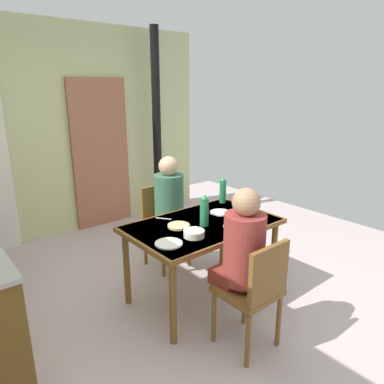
{
  "coord_description": "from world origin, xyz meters",
  "views": [
    {
      "loc": [
        -1.67,
        -2.11,
        1.88
      ],
      "look_at": [
        0.27,
        0.23,
        0.98
      ],
      "focal_mm": 33.28,
      "sensor_mm": 36.0,
      "label": 1
    }
  ],
  "objects_px": {
    "water_bottle_green_far": "(204,211)",
    "serving_bowl_center": "(194,233)",
    "chair_near_diner": "(255,289)",
    "dining_table": "(203,231)",
    "person_near_diner": "(243,246)",
    "water_bottle_green_near": "(223,190)",
    "chair_far_diner": "(163,221)",
    "person_far_diner": "(170,199)"
  },
  "relations": [
    {
      "from": "person_far_diner",
      "to": "water_bottle_green_far",
      "type": "relative_size",
      "value": 2.72
    },
    {
      "from": "person_far_diner",
      "to": "water_bottle_green_near",
      "type": "height_order",
      "value": "person_far_diner"
    },
    {
      "from": "dining_table",
      "to": "chair_near_diner",
      "type": "distance_m",
      "value": 0.8
    },
    {
      "from": "chair_near_diner",
      "to": "water_bottle_green_near",
      "type": "relative_size",
      "value": 3.16
    },
    {
      "from": "serving_bowl_center",
      "to": "chair_near_diner",
      "type": "bearing_deg",
      "value": -81.98
    },
    {
      "from": "chair_near_diner",
      "to": "serving_bowl_center",
      "type": "bearing_deg",
      "value": 98.02
    },
    {
      "from": "water_bottle_green_far",
      "to": "serving_bowl_center",
      "type": "relative_size",
      "value": 1.66
    },
    {
      "from": "person_near_diner",
      "to": "water_bottle_green_far",
      "type": "relative_size",
      "value": 2.72
    },
    {
      "from": "dining_table",
      "to": "person_far_diner",
      "type": "relative_size",
      "value": 1.71
    },
    {
      "from": "chair_near_diner",
      "to": "water_bottle_green_near",
      "type": "height_order",
      "value": "water_bottle_green_near"
    },
    {
      "from": "chair_far_diner",
      "to": "person_far_diner",
      "type": "xyz_separation_m",
      "value": [
        -0.0,
        -0.14,
        0.28
      ]
    },
    {
      "from": "dining_table",
      "to": "chair_near_diner",
      "type": "xyz_separation_m",
      "value": [
        -0.17,
        -0.76,
        -0.15
      ]
    },
    {
      "from": "water_bottle_green_far",
      "to": "serving_bowl_center",
      "type": "distance_m",
      "value": 0.28
    },
    {
      "from": "person_far_diner",
      "to": "water_bottle_green_far",
      "type": "bearing_deg",
      "value": 79.05
    },
    {
      "from": "person_far_diner",
      "to": "water_bottle_green_near",
      "type": "relative_size",
      "value": 2.79
    },
    {
      "from": "dining_table",
      "to": "person_near_diner",
      "type": "relative_size",
      "value": 1.71
    },
    {
      "from": "chair_far_diner",
      "to": "person_far_diner",
      "type": "distance_m",
      "value": 0.31
    },
    {
      "from": "chair_far_diner",
      "to": "water_bottle_green_far",
      "type": "distance_m",
      "value": 0.9
    },
    {
      "from": "water_bottle_green_near",
      "to": "person_near_diner",
      "type": "bearing_deg",
      "value": -127.33
    },
    {
      "from": "water_bottle_green_near",
      "to": "dining_table",
      "type": "bearing_deg",
      "value": -150.66
    },
    {
      "from": "dining_table",
      "to": "serving_bowl_center",
      "type": "xyz_separation_m",
      "value": [
        -0.25,
        -0.18,
        0.11
      ]
    },
    {
      "from": "person_near_diner",
      "to": "serving_bowl_center",
      "type": "height_order",
      "value": "person_near_diner"
    },
    {
      "from": "water_bottle_green_near",
      "to": "person_far_diner",
      "type": "bearing_deg",
      "value": 143.43
    },
    {
      "from": "chair_far_diner",
      "to": "water_bottle_green_near",
      "type": "height_order",
      "value": "water_bottle_green_near"
    },
    {
      "from": "chair_near_diner",
      "to": "water_bottle_green_far",
      "type": "bearing_deg",
      "value": 78.87
    },
    {
      "from": "person_far_diner",
      "to": "person_near_diner",
      "type": "bearing_deg",
      "value": 77.79
    },
    {
      "from": "chair_far_diner",
      "to": "person_far_diner",
      "type": "relative_size",
      "value": 1.13
    },
    {
      "from": "water_bottle_green_far",
      "to": "person_near_diner",
      "type": "bearing_deg",
      "value": -103.68
    },
    {
      "from": "person_far_diner",
      "to": "serving_bowl_center",
      "type": "height_order",
      "value": "person_far_diner"
    },
    {
      "from": "dining_table",
      "to": "person_near_diner",
      "type": "xyz_separation_m",
      "value": [
        -0.17,
        -0.63,
        0.13
      ]
    },
    {
      "from": "dining_table",
      "to": "person_near_diner",
      "type": "height_order",
      "value": "person_near_diner"
    },
    {
      "from": "chair_far_diner",
      "to": "serving_bowl_center",
      "type": "height_order",
      "value": "chair_far_diner"
    },
    {
      "from": "person_far_diner",
      "to": "water_bottle_green_near",
      "type": "distance_m",
      "value": 0.55
    },
    {
      "from": "chair_far_diner",
      "to": "person_near_diner",
      "type": "xyz_separation_m",
      "value": [
        -0.27,
        -1.39,
        0.28
      ]
    },
    {
      "from": "water_bottle_green_near",
      "to": "water_bottle_green_far",
      "type": "bearing_deg",
      "value": -148.01
    },
    {
      "from": "person_near_diner",
      "to": "serving_bowl_center",
      "type": "relative_size",
      "value": 4.53
    },
    {
      "from": "dining_table",
      "to": "water_bottle_green_near",
      "type": "distance_m",
      "value": 0.65
    },
    {
      "from": "chair_near_diner",
      "to": "person_far_diner",
      "type": "bearing_deg",
      "value": 78.96
    },
    {
      "from": "dining_table",
      "to": "person_far_diner",
      "type": "height_order",
      "value": "person_far_diner"
    },
    {
      "from": "serving_bowl_center",
      "to": "water_bottle_green_near",
      "type": "bearing_deg",
      "value": 31.39
    },
    {
      "from": "chair_near_diner",
      "to": "person_near_diner",
      "type": "bearing_deg",
      "value": 90.0
    },
    {
      "from": "person_near_diner",
      "to": "person_far_diner",
      "type": "xyz_separation_m",
      "value": [
        0.27,
        1.26,
        0.0
      ]
    }
  ]
}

